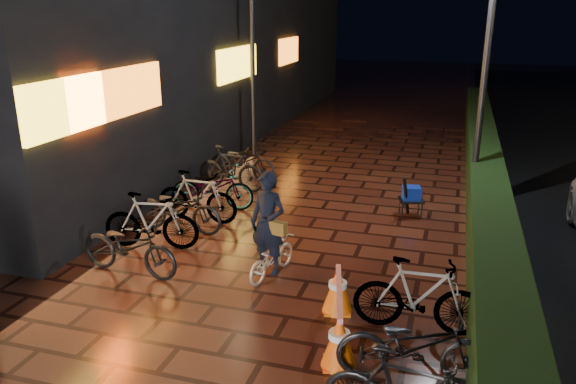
% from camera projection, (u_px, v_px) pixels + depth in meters
% --- Properties ---
extents(ground, '(80.00, 80.00, 0.00)m').
position_uv_depth(ground, '(236.00, 331.00, 7.49)').
color(ground, '#381911').
rests_on(ground, ground).
extents(hedge, '(0.70, 20.00, 1.00)m').
position_uv_depth(hedge, '(483.00, 163.00, 13.70)').
color(hedge, black).
rests_on(hedge, ground).
extents(lamp_post_hedge, '(0.49, 0.14, 5.19)m').
position_uv_depth(lamp_post_hedge, '(485.00, 73.00, 11.30)').
color(lamp_post_hedge, black).
rests_on(lamp_post_hedge, ground).
extents(lamp_post_sf, '(0.49, 0.15, 5.13)m').
position_uv_depth(lamp_post_sf, '(252.00, 56.00, 15.51)').
color(lamp_post_sf, black).
rests_on(lamp_post_sf, ground).
extents(cyclist, '(0.72, 1.29, 1.75)m').
position_uv_depth(cyclist, '(270.00, 239.00, 8.81)').
color(cyclist, white).
rests_on(cyclist, ground).
extents(traffic_barrier, '(0.73, 1.69, 0.69)m').
position_uv_depth(traffic_barrier, '(338.00, 313.00, 7.29)').
color(traffic_barrier, '#E4530C').
rests_on(traffic_barrier, ground).
extents(cart_assembly, '(0.58, 0.62, 0.92)m').
position_uv_depth(cart_assembly, '(411.00, 195.00, 11.44)').
color(cart_assembly, black).
rests_on(cart_assembly, ground).
extents(parked_bikes_storefront, '(2.01, 6.19, 1.04)m').
position_uv_depth(parked_bikes_storefront, '(197.00, 195.00, 11.39)').
color(parked_bikes_storefront, black).
rests_on(parked_bikes_storefront, ground).
extents(parked_bikes_hedge, '(1.86, 2.75, 1.04)m').
position_uv_depth(parked_bikes_hedge, '(415.00, 341.00, 6.38)').
color(parked_bikes_hedge, black).
rests_on(parked_bikes_hedge, ground).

